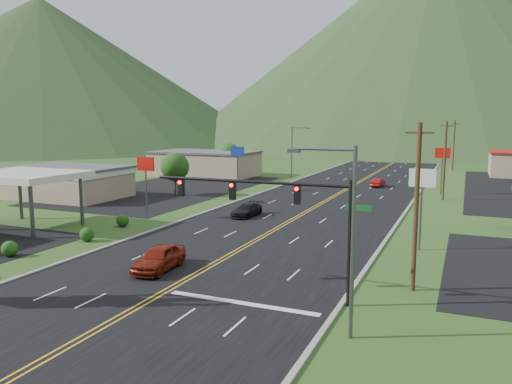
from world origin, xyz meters
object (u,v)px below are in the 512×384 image
at_px(car_red_near, 159,258).
at_px(car_dark_mid, 247,210).
at_px(streetlight_east, 346,229).
at_px(gas_canopy, 24,177).
at_px(car_red_far, 378,183).
at_px(streetlight_west, 294,149).
at_px(traffic_signal, 280,205).

xyz_separation_m(car_red_near, car_dark_mid, (-2.28, 19.71, -0.17)).
relative_size(streetlight_east, gas_canopy, 0.90).
relative_size(car_red_near, car_red_far, 1.29).
relative_size(streetlight_west, car_dark_mid, 1.94).
distance_m(streetlight_west, gas_canopy, 49.10).
bearing_deg(car_dark_mid, car_red_far, 77.50).
bearing_deg(car_red_far, gas_canopy, 65.11).
height_order(streetlight_east, streetlight_west, same).
xyz_separation_m(traffic_signal, car_red_near, (-9.23, 1.43, -4.48)).
xyz_separation_m(streetlight_west, gas_canopy, (-10.32, -48.00, -0.31)).
bearing_deg(streetlight_east, car_red_far, 97.72).
bearing_deg(car_dark_mid, car_red_near, -79.19).
relative_size(traffic_signal, streetlight_east, 1.46).
distance_m(car_dark_mid, car_red_far, 30.65).
relative_size(car_red_near, car_dark_mid, 1.07).
bearing_deg(car_red_near, streetlight_east, -25.81).
bearing_deg(streetlight_west, traffic_signal, -72.03).
xyz_separation_m(traffic_signal, streetlight_west, (-18.16, 56.00, -0.15)).
distance_m(traffic_signal, car_dark_mid, 24.52).
bearing_deg(streetlight_east, car_dark_mid, 122.80).
bearing_deg(gas_canopy, car_red_near, -18.84).
height_order(streetlight_east, car_red_far, streetlight_east).
bearing_deg(car_red_far, car_dark_mid, 79.65).
relative_size(car_dark_mid, car_red_far, 1.20).
height_order(car_red_near, car_red_far, car_red_near).
bearing_deg(traffic_signal, car_red_far, 93.05).
relative_size(gas_canopy, car_red_near, 2.02).
bearing_deg(gas_canopy, streetlight_west, 77.87).
height_order(streetlight_west, car_dark_mid, streetlight_west).
relative_size(traffic_signal, car_red_near, 2.64).
bearing_deg(car_dark_mid, streetlight_east, -52.99).
bearing_deg(car_red_near, streetlight_west, 94.80).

